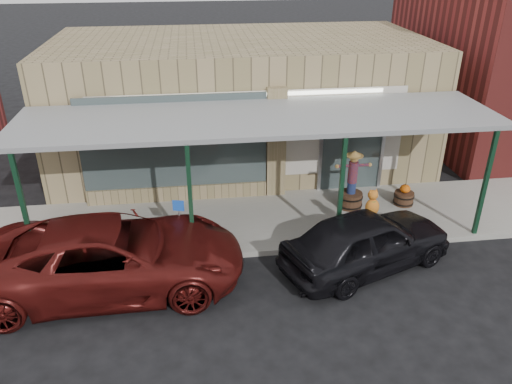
{
  "coord_description": "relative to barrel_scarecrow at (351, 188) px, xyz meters",
  "views": [
    {
      "loc": [
        -1.6,
        -8.19,
        7.01
      ],
      "look_at": [
        -0.21,
        2.6,
        1.49
      ],
      "focal_mm": 35.0,
      "sensor_mm": 36.0,
      "label": 1
    }
  ],
  "objects": [
    {
      "name": "sidewalk",
      "position": [
        -2.69,
        -0.37,
        -0.66
      ],
      "size": [
        40.0,
        3.2,
        0.15
      ],
      "primitive_type": "cube",
      "color": "gray",
      "rests_on": "ground"
    },
    {
      "name": "handicap_sign",
      "position": [
        -4.79,
        -1.57,
        0.28
      ],
      "size": [
        0.27,
        0.09,
        1.34
      ],
      "rotation": [
        0.0,
        0.0,
        -0.24
      ],
      "color": "gray",
      "rests_on": "sidewalk"
    },
    {
      "name": "car_maroon",
      "position": [
        -6.26,
        -2.69,
        0.07
      ],
      "size": [
        5.82,
        2.78,
        1.6
      ],
      "primitive_type": "imported",
      "rotation": [
        0.0,
        0.0,
        1.59
      ],
      "color": "#511210",
      "rests_on": "ground"
    },
    {
      "name": "storefront",
      "position": [
        -2.69,
        4.2,
        1.36
      ],
      "size": [
        12.0,
        6.25,
        4.2
      ],
      "color": "#917C59",
      "rests_on": "ground"
    },
    {
      "name": "barrel_scarecrow",
      "position": [
        0.0,
        0.0,
        0.0
      ],
      "size": [
        1.05,
        0.7,
        1.73
      ],
      "rotation": [
        0.0,
        0.0,
        0.04
      ],
      "color": "#472D1C",
      "rests_on": "sidewalk"
    },
    {
      "name": "block_buildings_near",
      "position": [
        -0.68,
        5.23,
        3.03
      ],
      "size": [
        61.0,
        8.0,
        8.0
      ],
      "color": "maroon",
      "rests_on": "ground"
    },
    {
      "name": "barrel_pumpkin",
      "position": [
        1.59,
        -0.04,
        -0.35
      ],
      "size": [
        0.57,
        0.57,
        0.66
      ],
      "rotation": [
        0.0,
        0.0,
        -0.03
      ],
      "color": "#472D1C",
      "rests_on": "sidewalk"
    },
    {
      "name": "ground",
      "position": [
        -2.69,
        -3.97,
        -0.74
      ],
      "size": [
        120.0,
        120.0,
        0.0
      ],
      "primitive_type": "plane",
      "color": "black",
      "rests_on": "ground"
    },
    {
      "name": "parked_sedan",
      "position": [
        -0.44,
        -2.68,
        -0.01
      ],
      "size": [
        4.56,
        3.13,
        1.62
      ],
      "rotation": [
        0.0,
        0.0,
        1.94
      ],
      "color": "black",
      "rests_on": "ground"
    },
    {
      "name": "awning",
      "position": [
        -2.69,
        -0.4,
        2.27
      ],
      "size": [
        12.0,
        3.0,
        3.04
      ],
      "color": "gray",
      "rests_on": "ground"
    }
  ]
}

